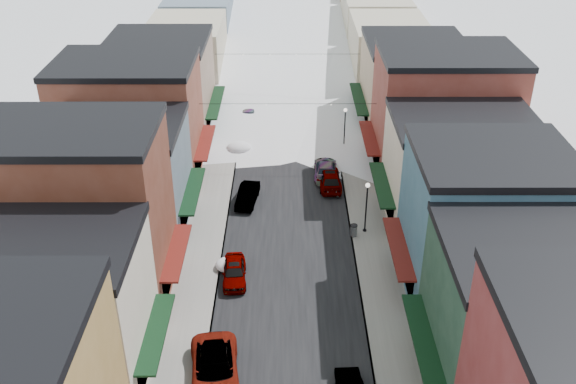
{
  "coord_description": "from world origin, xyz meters",
  "views": [
    {
      "loc": [
        -0.08,
        -15.42,
        28.29
      ],
      "look_at": [
        0.0,
        30.19,
        2.4
      ],
      "focal_mm": 40.0,
      "sensor_mm": 36.0,
      "label": 1
    }
  ],
  "objects_px": {
    "car_white_suv": "(215,370)",
    "car_dark_hatch": "(247,195)",
    "trash_can": "(354,230)",
    "streetlamp_near": "(367,201)",
    "car_silver_sedan": "(234,272)"
  },
  "relations": [
    {
      "from": "car_dark_hatch",
      "to": "trash_can",
      "type": "height_order",
      "value": "car_dark_hatch"
    },
    {
      "from": "car_dark_hatch",
      "to": "trash_can",
      "type": "distance_m",
      "value": 10.27
    },
    {
      "from": "trash_can",
      "to": "streetlamp_near",
      "type": "distance_m",
      "value": 2.54
    },
    {
      "from": "car_white_suv",
      "to": "car_dark_hatch",
      "type": "relative_size",
      "value": 1.4
    },
    {
      "from": "trash_can",
      "to": "streetlamp_near",
      "type": "relative_size",
      "value": 0.22
    },
    {
      "from": "streetlamp_near",
      "to": "trash_can",
      "type": "bearing_deg",
      "value": -144.42
    },
    {
      "from": "car_white_suv",
      "to": "car_silver_sedan",
      "type": "bearing_deg",
      "value": 80.38
    },
    {
      "from": "trash_can",
      "to": "streetlamp_near",
      "type": "height_order",
      "value": "streetlamp_near"
    },
    {
      "from": "streetlamp_near",
      "to": "car_dark_hatch",
      "type": "bearing_deg",
      "value": 153.71
    },
    {
      "from": "car_white_suv",
      "to": "car_dark_hatch",
      "type": "distance_m",
      "value": 20.72
    },
    {
      "from": "car_dark_hatch",
      "to": "car_white_suv",
      "type": "bearing_deg",
      "value": -84.51
    },
    {
      "from": "car_white_suv",
      "to": "streetlamp_near",
      "type": "height_order",
      "value": "streetlamp_near"
    },
    {
      "from": "car_white_suv",
      "to": "car_silver_sedan",
      "type": "xyz_separation_m",
      "value": [
        0.44,
        9.73,
        -0.13
      ]
    },
    {
      "from": "car_white_suv",
      "to": "trash_can",
      "type": "relative_size",
      "value": 6.18
    },
    {
      "from": "car_dark_hatch",
      "to": "streetlamp_near",
      "type": "height_order",
      "value": "streetlamp_near"
    }
  ]
}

